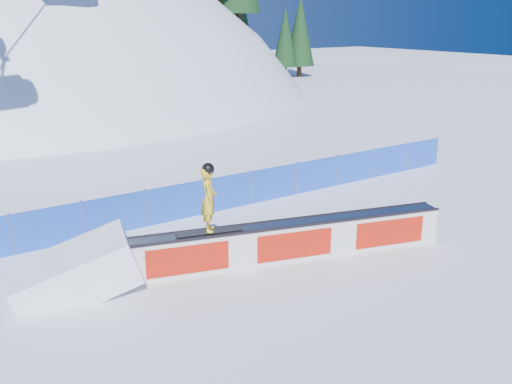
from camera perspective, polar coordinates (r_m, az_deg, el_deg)
ground at (r=16.28m, az=5.57°, el=-5.95°), size 160.00×160.00×0.00m
snow_hill at (r=59.49m, az=-22.17°, el=-8.32°), size 64.00×64.00×64.00m
safety_fence at (r=19.51m, az=-2.87°, el=-0.03°), size 22.05×0.05×1.30m
rail_box at (r=15.59m, az=3.50°, el=-4.87°), size 8.81×3.02×1.08m
snow_ramp at (r=14.78m, az=-17.36°, el=-9.21°), size 3.42×2.63×1.89m
snowboarder at (r=14.43m, az=-4.74°, el=-0.64°), size 1.77×0.77×1.82m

